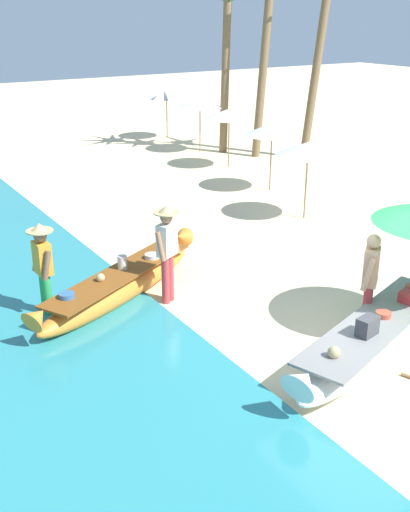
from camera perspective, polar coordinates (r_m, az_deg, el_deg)
name	(u,v)px	position (r m, az deg, el deg)	size (l,w,h in m)	color
ground_plane	(366,342)	(10.22, 14.52, -7.64)	(80.00, 80.00, 0.00)	beige
boat_white_foreground	(376,336)	(9.76, 15.32, -7.08)	(4.60, 2.16, 0.87)	white
boat_orange_midground	(121,285)	(11.21, -7.69, -2.67)	(4.14, 2.53, 0.81)	orange
person_vendor_hatted	(167,247)	(10.82, -3.49, 0.83)	(0.58, 0.45, 1.79)	#B2383D
person_tourist_customer	(370,278)	(10.12, 14.83, -1.99)	(0.55, 0.50, 1.68)	#B2383D
person_vendor_assistant	(43,264)	(10.59, -14.59, -0.73)	(0.44, 0.56, 1.69)	green
parasol_row_0	(308,149)	(15.44, 9.40, 9.65)	(1.60, 1.60, 1.91)	#8E6B47
parasol_row_1	(272,129)	(17.87, 6.14, 11.43)	(1.60, 1.60, 1.91)	#8E6B47
parasol_row_2	(229,114)	(20.54, 2.22, 12.86)	(1.60, 1.60, 1.91)	#8E6B47
parasol_row_3	(200,103)	(22.94, -0.47, 13.80)	(1.60, 1.60, 1.91)	#8E6B47
parasol_row_4	(166,94)	(25.49, -3.55, 14.55)	(1.60, 1.60, 1.91)	#8E6B47
palm_tree_leaning_seaward	(227,3)	(22.72, 2.04, 22.12)	(2.50, 2.40, 6.26)	brown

